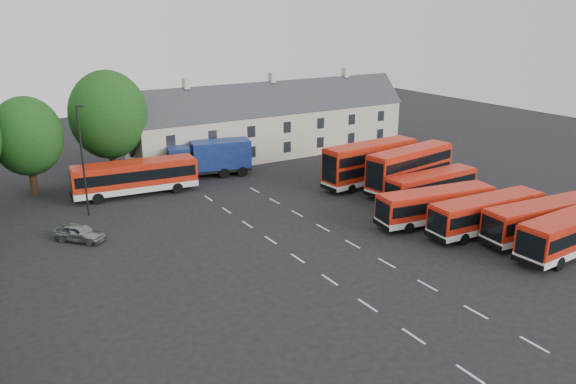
% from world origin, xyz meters
% --- Properties ---
extents(ground, '(140.00, 140.00, 0.00)m').
position_xyz_m(ground, '(0.00, 0.00, 0.00)').
color(ground, black).
rests_on(ground, ground).
extents(lane_markings, '(5.15, 33.80, 0.01)m').
position_xyz_m(lane_markings, '(2.50, 2.00, 0.01)').
color(lane_markings, beige).
rests_on(lane_markings, ground).
extents(terrace_houses, '(35.70, 7.13, 10.06)m').
position_xyz_m(terrace_houses, '(14.00, 30.00, 3.86)').
color(terrace_houses, beige).
rests_on(terrace_houses, ground).
extents(bus_row_a, '(11.11, 3.02, 3.11)m').
position_xyz_m(bus_row_a, '(17.89, -7.78, 1.87)').
color(bus_row_a, silver).
rests_on(bus_row_a, ground).
extents(bus_row_b, '(10.78, 3.45, 3.00)m').
position_xyz_m(bus_row_b, '(18.24, -4.87, 1.80)').
color(bus_row_b, silver).
rests_on(bus_row_b, ground).
extents(bus_row_c, '(10.59, 3.04, 2.96)m').
position_xyz_m(bus_row_c, '(15.63, -1.65, 1.78)').
color(bus_row_c, silver).
rests_on(bus_row_c, ground).
extents(bus_row_d, '(10.68, 3.93, 2.95)m').
position_xyz_m(bus_row_d, '(13.66, 1.95, 1.77)').
color(bus_row_d, silver).
rests_on(bus_row_d, ground).
extents(bus_row_e, '(9.90, 2.52, 2.79)m').
position_xyz_m(bus_row_e, '(17.58, 6.36, 1.67)').
color(bus_row_e, silver).
rests_on(bus_row_e, ground).
extents(bus_dd_south, '(10.75, 4.00, 4.31)m').
position_xyz_m(bus_dd_south, '(18.07, 9.88, 2.45)').
color(bus_dd_south, silver).
rests_on(bus_dd_south, ground).
extents(bus_dd_north, '(10.91, 3.19, 4.41)m').
position_xyz_m(bus_dd_north, '(15.94, 13.40, 2.51)').
color(bus_dd_north, silver).
rests_on(bus_dd_north, ground).
extents(bus_north, '(11.96, 3.89, 3.32)m').
position_xyz_m(bus_north, '(-5.55, 22.69, 2.00)').
color(bus_north, silver).
rests_on(bus_north, ground).
extents(box_truck, '(9.15, 4.61, 3.83)m').
position_xyz_m(box_truck, '(3.37, 24.95, 2.15)').
color(box_truck, black).
rests_on(box_truck, ground).
extents(silver_car, '(3.97, 4.13, 1.39)m').
position_xyz_m(silver_car, '(-12.78, 13.63, 0.70)').
color(silver_car, '#989A9F').
rests_on(silver_car, ground).
extents(lamppost, '(0.68, 0.36, 9.71)m').
position_xyz_m(lamppost, '(-10.85, 19.23, 5.18)').
color(lamppost, black).
rests_on(lamppost, ground).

